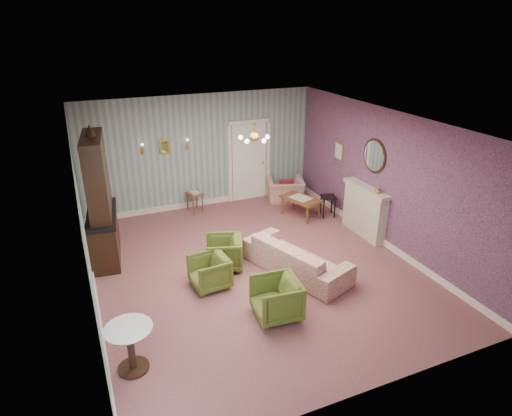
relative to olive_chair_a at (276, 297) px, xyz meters
name	(u,v)px	position (x,y,z in m)	size (l,w,h in m)	color
floor	(255,267)	(0.28, 1.56, -0.37)	(7.00, 7.00, 0.00)	#905356
ceiling	(254,123)	(0.28, 1.56, 2.53)	(7.00, 7.00, 0.00)	white
wall_back	(201,152)	(0.28, 5.06, 1.08)	(6.00, 6.00, 0.00)	gray
wall_front	(369,303)	(0.28, -1.94, 1.08)	(6.00, 6.00, 0.00)	gray
wall_left	(84,228)	(-2.72, 1.56, 1.08)	(7.00, 7.00, 0.00)	gray
wall_right	(385,179)	(3.28, 1.56, 1.08)	(7.00, 7.00, 0.00)	gray
wall_right_floral	(385,179)	(3.26, 1.56, 1.08)	(7.00, 7.00, 0.00)	#B75B79
door	(249,160)	(1.58, 5.02, 0.71)	(1.12, 0.12, 2.16)	white
olive_chair_a	(276,297)	(0.00, 0.00, 0.00)	(0.73, 0.68, 0.75)	#556824
olive_chair_b	(209,271)	(-0.74, 1.28, -0.04)	(0.65, 0.61, 0.67)	#556824
olive_chair_c	(224,251)	(-0.28, 1.83, -0.02)	(0.69, 0.65, 0.71)	#556824
sofa_chintz	(297,252)	(0.97, 1.11, 0.06)	(2.21, 0.65, 0.86)	#A24149
wingback_chair	(285,187)	(2.40, 4.45, 0.04)	(0.95, 0.62, 0.83)	#A24149
dresser	(99,196)	(-2.37, 3.17, 0.98)	(0.56, 1.63, 2.71)	black
fireplace	(365,211)	(3.14, 1.96, 0.21)	(0.30, 1.40, 1.16)	beige
mantel_vase	(378,190)	(3.12, 1.56, 0.86)	(0.15, 0.15, 0.15)	gold
oval_mirror	(374,156)	(3.24, 1.96, 1.48)	(0.04, 0.76, 0.84)	white
framed_print	(339,151)	(3.25, 3.31, 1.23)	(0.04, 0.34, 0.42)	gold
coffee_table	(300,207)	(2.28, 3.39, -0.12)	(0.55, 0.98, 0.50)	brown
side_table_black	(328,206)	(2.93, 3.15, -0.11)	(0.35, 0.35, 0.53)	black
pedestal_table	(131,348)	(-2.37, -0.30, -0.01)	(0.66, 0.66, 0.72)	black
nesting_table	(195,201)	(-0.04, 4.71, -0.10)	(0.33, 0.43, 0.55)	brown
gilt_mirror_back	(165,147)	(-0.62, 5.02, 1.33)	(0.28, 0.06, 0.36)	gold
sconce_left	(142,149)	(-1.17, 5.00, 1.33)	(0.16, 0.12, 0.30)	gold
sconce_right	(187,144)	(-0.07, 5.00, 1.33)	(0.16, 0.12, 0.30)	gold
chandelier	(254,138)	(0.28, 1.56, 2.26)	(0.56, 0.56, 0.36)	gold
burgundy_cushion	(286,186)	(2.35, 4.30, 0.11)	(0.38, 0.10, 0.38)	maroon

